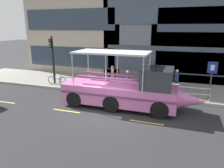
# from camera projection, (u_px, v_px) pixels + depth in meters

# --- Properties ---
(ground_plane) EXTENTS (120.00, 120.00, 0.00)m
(ground_plane) POSITION_uv_depth(u_px,v_px,m) (108.00, 112.00, 12.40)
(ground_plane) COLOR #2B2B2D
(sidewalk) EXTENTS (32.00, 4.80, 0.18)m
(sidewalk) POSITION_uv_depth(u_px,v_px,m) (131.00, 86.00, 17.49)
(sidewalk) COLOR gray
(sidewalk) RESTS_ON ground_plane
(curb_edge) EXTENTS (32.00, 0.18, 0.18)m
(curb_edge) POSITION_uv_depth(u_px,v_px,m) (123.00, 95.00, 15.22)
(curb_edge) COLOR #B2ADA3
(curb_edge) RESTS_ON ground_plane
(lane_centreline) EXTENTS (25.80, 0.12, 0.01)m
(lane_centreline) POSITION_uv_depth(u_px,v_px,m) (104.00, 116.00, 11.79)
(lane_centreline) COLOR #DBD64C
(lane_centreline) RESTS_ON ground_plane
(curb_guardrail) EXTENTS (11.27, 0.09, 0.84)m
(curb_guardrail) POSITION_uv_depth(u_px,v_px,m) (127.00, 85.00, 15.29)
(curb_guardrail) COLOR gray
(curb_guardrail) RESTS_ON sidewalk
(traffic_light_pole) EXTENTS (0.24, 0.46, 3.95)m
(traffic_light_pole) POSITION_uv_depth(u_px,v_px,m) (52.00, 55.00, 17.41)
(traffic_light_pole) COLOR black
(traffic_light_pole) RESTS_ON sidewalk
(parking_sign) EXTENTS (0.60, 0.12, 2.52)m
(parking_sign) POSITION_uv_depth(u_px,v_px,m) (212.00, 74.00, 13.68)
(parking_sign) COLOR #4C4F54
(parking_sign) RESTS_ON sidewalk
(leaned_bicycle) EXTENTS (1.74, 0.46, 0.96)m
(leaned_bicycle) POSITION_uv_depth(u_px,v_px,m) (57.00, 80.00, 17.51)
(leaned_bicycle) COLOR black
(leaned_bicycle) RESTS_ON sidewalk
(duck_tour_boat) EXTENTS (8.71, 2.58, 3.43)m
(duck_tour_boat) POSITION_uv_depth(u_px,v_px,m) (128.00, 90.00, 12.97)
(duck_tour_boat) COLOR pink
(duck_tour_boat) RESTS_ON ground_plane
(pedestrian_near_bow) EXTENTS (0.28, 0.46, 1.68)m
(pedestrian_near_bow) POSITION_uv_depth(u_px,v_px,m) (177.00, 78.00, 15.49)
(pedestrian_near_bow) COLOR #1E2338
(pedestrian_near_bow) RESTS_ON sidewalk
(pedestrian_mid_left) EXTENTS (0.38, 0.29, 1.52)m
(pedestrian_mid_left) POSITION_uv_depth(u_px,v_px,m) (127.00, 78.00, 15.96)
(pedestrian_mid_left) COLOR black
(pedestrian_mid_left) RESTS_ON sidewalk
(pedestrian_mid_right) EXTENTS (0.27, 0.49, 1.75)m
(pedestrian_mid_right) POSITION_uv_depth(u_px,v_px,m) (112.00, 74.00, 16.59)
(pedestrian_mid_right) COLOR black
(pedestrian_mid_right) RESTS_ON sidewalk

